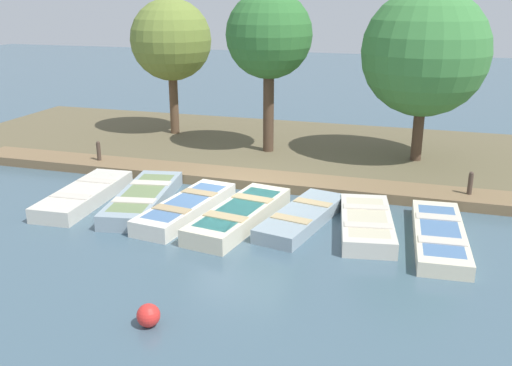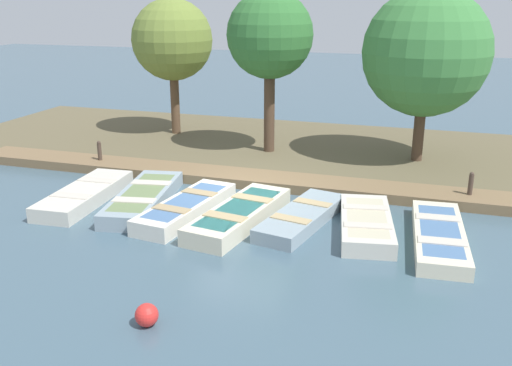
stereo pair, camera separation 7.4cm
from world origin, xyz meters
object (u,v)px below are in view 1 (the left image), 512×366
(park_tree_left, at_px, (269,36))
(mooring_post_near, at_px, (99,155))
(rowboat_0, at_px, (85,195))
(rowboat_4, at_px, (302,217))
(rowboat_1, at_px, (143,198))
(park_tree_center, at_px, (425,53))
(rowboat_3, at_px, (240,215))
(rowboat_6, at_px, (439,235))
(rowboat_2, at_px, (186,208))
(mooring_post_far, at_px, (470,188))
(rowboat_5, at_px, (366,223))
(park_tree_far_left, at_px, (171,40))
(buoy, at_px, (148,315))

(park_tree_left, bearing_deg, mooring_post_near, -57.48)
(rowboat_0, relative_size, rowboat_4, 1.04)
(rowboat_1, xyz_separation_m, park_tree_center, (-5.74, 6.46, 3.27))
(rowboat_3, distance_m, rowboat_6, 4.48)
(rowboat_2, distance_m, mooring_post_far, 7.17)
(rowboat_2, bearing_deg, rowboat_3, 94.01)
(rowboat_0, xyz_separation_m, mooring_post_far, (-2.73, 9.48, 0.24))
(rowboat_5, bearing_deg, park_tree_center, 162.03)
(rowboat_4, bearing_deg, mooring_post_near, -98.06)
(rowboat_4, height_order, park_tree_center, park_tree_center)
(mooring_post_far, distance_m, park_tree_center, 4.64)
(rowboat_1, distance_m, park_tree_far_left, 8.01)
(park_tree_far_left, distance_m, park_tree_center, 8.83)
(mooring_post_near, bearing_deg, rowboat_3, 62.07)
(rowboat_6, relative_size, park_tree_left, 0.68)
(rowboat_0, xyz_separation_m, rowboat_3, (0.20, 4.30, 0.01))
(rowboat_2, relative_size, park_tree_center, 0.64)
(rowboat_1, bearing_deg, rowboat_2, 66.75)
(rowboat_0, bearing_deg, rowboat_4, 88.67)
(park_tree_far_left, bearing_deg, rowboat_0, 5.72)
(rowboat_4, distance_m, mooring_post_far, 4.56)
(park_tree_left, bearing_deg, mooring_post_far, 64.68)
(rowboat_4, xyz_separation_m, park_tree_left, (-5.44, -2.37, 3.70))
(rowboat_2, height_order, rowboat_4, rowboat_2)
(rowboat_0, bearing_deg, park_tree_left, 146.12)
(rowboat_2, distance_m, rowboat_6, 5.87)
(rowboat_0, relative_size, rowboat_6, 0.95)
(rowboat_5, xyz_separation_m, mooring_post_near, (-2.54, -8.43, 0.25))
(mooring_post_far, distance_m, buoy, 9.14)
(park_tree_center, bearing_deg, rowboat_4, -22.19)
(rowboat_4, xyz_separation_m, park_tree_center, (-5.74, 2.34, 3.30))
(rowboat_0, bearing_deg, rowboat_3, 83.92)
(rowboat_2, height_order, mooring_post_far, mooring_post_far)
(park_tree_center, bearing_deg, buoy, -19.29)
(buoy, xyz_separation_m, park_tree_center, (-10.73, 3.75, 3.28))
(park_tree_left, bearing_deg, rowboat_3, 9.40)
(rowboat_1, bearing_deg, park_tree_center, 121.77)
(rowboat_0, xyz_separation_m, rowboat_6, (-0.03, 8.77, -0.03))
(park_tree_left, bearing_deg, rowboat_1, -17.79)
(park_tree_center, bearing_deg, mooring_post_far, 24.14)
(park_tree_far_left, bearing_deg, park_tree_center, 82.48)
(rowboat_0, xyz_separation_m, rowboat_1, (-0.20, 1.58, 0.00))
(rowboat_4, bearing_deg, rowboat_1, -78.00)
(park_tree_left, relative_size, park_tree_center, 0.98)
(rowboat_1, height_order, rowboat_6, rowboat_1)
(rowboat_0, xyz_separation_m, rowboat_5, (-0.19, 7.19, -0.00))
(park_tree_left, bearing_deg, rowboat_6, 44.13)
(rowboat_5, relative_size, mooring_post_far, 3.58)
(rowboat_4, bearing_deg, buoy, -3.86)
(rowboat_5, height_order, mooring_post_near, mooring_post_near)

